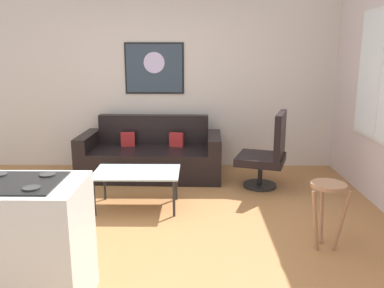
% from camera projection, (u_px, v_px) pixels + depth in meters
% --- Properties ---
extents(ground, '(6.40, 6.40, 0.04)m').
position_uv_depth(ground, '(148.00, 234.00, 4.01)').
color(ground, '#A56D3E').
extents(back_wall, '(6.40, 0.05, 2.80)m').
position_uv_depth(back_wall, '(164.00, 76.00, 6.04)').
color(back_wall, beige).
rests_on(back_wall, ground).
extents(couch, '(2.02, 0.93, 0.85)m').
position_uv_depth(couch, '(151.00, 157.00, 5.75)').
color(couch, black).
rests_on(couch, ground).
extents(coffee_table, '(0.97, 0.60, 0.44)m').
position_uv_depth(coffee_table, '(137.00, 174.00, 4.55)').
color(coffee_table, silver).
rests_on(coffee_table, ground).
extents(armchair, '(0.77, 0.78, 1.01)m').
position_uv_depth(armchair, '(268.00, 153.00, 5.20)').
color(armchair, black).
rests_on(armchair, ground).
extents(bar_stool, '(0.37, 0.36, 0.62)m').
position_uv_depth(bar_stool, '(328.00, 198.00, 3.58)').
color(bar_stool, '#A1704F').
rests_on(bar_stool, ground).
extents(wall_painting, '(0.89, 0.03, 0.76)m').
position_uv_depth(wall_painting, '(154.00, 68.00, 5.97)').
color(wall_painting, black).
extents(window, '(0.03, 1.28, 1.53)m').
position_uv_depth(window, '(381.00, 75.00, 4.51)').
color(window, silver).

